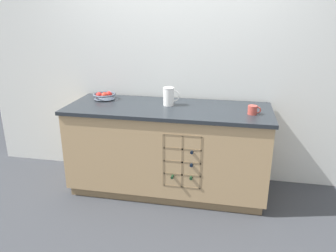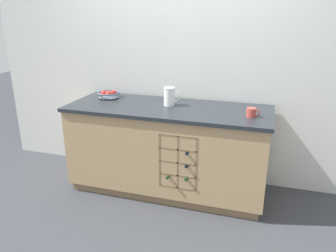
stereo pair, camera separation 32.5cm
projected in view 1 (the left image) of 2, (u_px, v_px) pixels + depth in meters
The scene contains 6 objects.
ground_plane at pixel (168, 188), 3.49m from camera, with size 14.00×14.00×0.00m, color #383A3F.
back_wall at pixel (176, 62), 3.46m from camera, with size 4.40×0.06×2.55m, color silver.
kitchen_island at pixel (168, 149), 3.33m from camera, with size 1.99×0.77×0.90m.
fruit_bowl at pixel (104, 96), 3.45m from camera, with size 0.24×0.24×0.08m.
white_pitcher at pixel (169, 96), 3.22m from camera, with size 0.17×0.11×0.18m.
ceramic_mug at pixel (253, 110), 2.95m from camera, with size 0.12×0.08×0.08m.
Camera 1 is at (0.60, -3.02, 1.77)m, focal length 35.00 mm.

